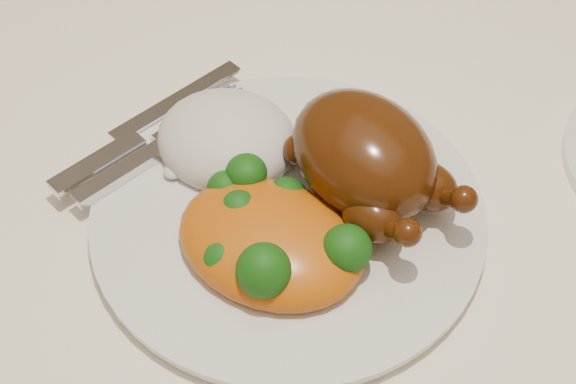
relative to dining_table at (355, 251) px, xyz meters
The scene contains 7 objects.
dining_table is the anchor object (origin of this frame).
tablecloth 0.07m from the dining_table, ahead, with size 1.73×1.03×0.18m.
dinner_plate 0.13m from the dining_table, 107.48° to the right, with size 0.30×0.30×0.01m, color silver.
roast_chicken 0.16m from the dining_table, 60.34° to the right, with size 0.17×0.13×0.08m.
rice_mound 0.17m from the dining_table, 152.87° to the right, with size 0.13×0.13×0.06m.
mac_and_cheese 0.17m from the dining_table, 94.04° to the right, with size 0.15×0.12×0.06m.
cutlery 0.22m from the dining_table, 148.52° to the right, with size 0.06×0.20×0.01m.
Camera 1 is at (0.21, -0.39, 1.25)m, focal length 50.00 mm.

